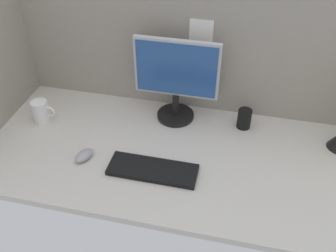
# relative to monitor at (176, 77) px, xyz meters

# --- Properties ---
(ground_plane) EXTENTS (1.80, 0.80, 0.03)m
(ground_plane) POSITION_rel_monitor_xyz_m (0.06, -0.25, -0.24)
(ground_plane) COLOR beige
(cubicle_wall_back) EXTENTS (1.80, 0.06, 0.71)m
(cubicle_wall_back) POSITION_rel_monitor_xyz_m (0.06, 0.12, 0.13)
(cubicle_wall_back) COLOR gray
(cubicle_wall_back) RESTS_ON ground_plane
(monitor) EXTENTS (0.39, 0.18, 0.41)m
(monitor) POSITION_rel_monitor_xyz_m (0.00, 0.00, 0.00)
(monitor) COLOR black
(monitor) RESTS_ON ground_plane
(keyboard) EXTENTS (0.37, 0.13, 0.02)m
(keyboard) POSITION_rel_monitor_xyz_m (-0.01, -0.39, -0.21)
(keyboard) COLOR black
(keyboard) RESTS_ON ground_plane
(mouse) EXTENTS (0.09, 0.11, 0.03)m
(mouse) POSITION_rel_monitor_xyz_m (-0.32, -0.38, -0.21)
(mouse) COLOR #99999E
(mouse) RESTS_ON ground_plane
(mug_ceramic_white) EXTENTS (0.11, 0.08, 0.11)m
(mug_ceramic_white) POSITION_rel_monitor_xyz_m (-0.62, -0.18, -0.17)
(mug_ceramic_white) COLOR white
(mug_ceramic_white) RESTS_ON ground_plane
(mug_black_travel) EXTENTS (0.06, 0.06, 0.10)m
(mug_black_travel) POSITION_rel_monitor_xyz_m (0.33, -0.01, -0.17)
(mug_black_travel) COLOR black
(mug_black_travel) RESTS_ON ground_plane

